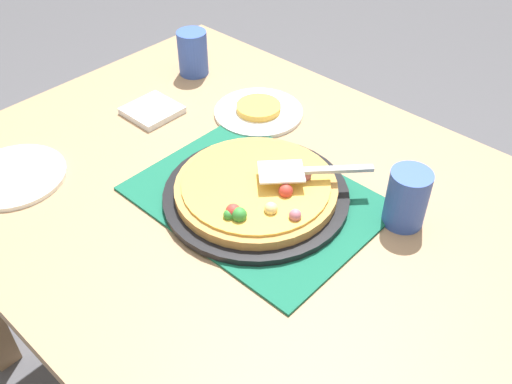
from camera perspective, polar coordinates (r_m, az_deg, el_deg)
dining_table at (r=1.23m, az=0.00°, el=-4.55°), size 1.40×1.00×0.75m
placemat at (r=1.16m, az=0.00°, el=-0.64°), size 0.48×0.36×0.01m
pizza_pan at (r=1.15m, az=0.00°, el=-0.26°), size 0.38×0.38×0.01m
pizza at (r=1.13m, az=0.05°, el=0.41°), size 0.33×0.33×0.05m
plate_far_right at (r=1.41m, az=0.26°, el=8.08°), size 0.22×0.22×0.01m
plate_side at (r=1.32m, az=-23.28°, el=1.47°), size 0.22×0.22×0.01m
served_slice_right at (r=1.41m, az=0.26°, el=8.53°), size 0.11×0.11×0.02m
cup_near at (r=1.58m, az=-6.41°, el=13.80°), size 0.08×0.08×0.12m
cup_far at (r=1.11m, az=15.01°, el=-0.61°), size 0.08×0.08×0.12m
pizza_server at (r=1.12m, az=4.99°, el=2.16°), size 0.19×0.20×0.01m
napkin_stack at (r=1.44m, az=-10.45°, el=8.11°), size 0.12×0.12×0.02m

